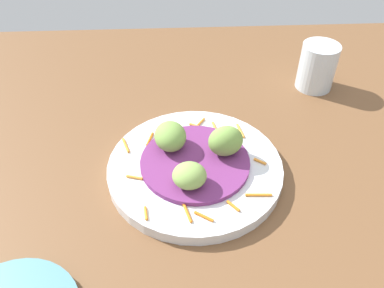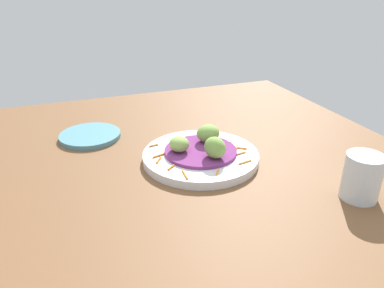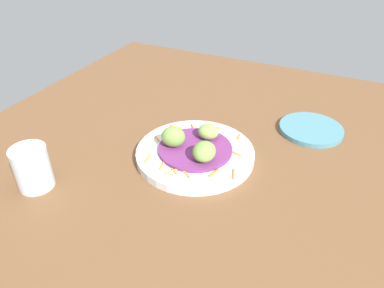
# 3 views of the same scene
# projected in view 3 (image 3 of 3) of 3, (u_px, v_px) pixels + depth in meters

# --- Properties ---
(table_surface) EXTENTS (1.10, 1.10, 0.02)m
(table_surface) POSITION_uv_depth(u_px,v_px,m) (200.00, 146.00, 0.86)
(table_surface) COLOR brown
(table_surface) RESTS_ON ground
(main_plate) EXTENTS (0.26, 0.26, 0.02)m
(main_plate) POSITION_uv_depth(u_px,v_px,m) (195.00, 154.00, 0.80)
(main_plate) COLOR silver
(main_plate) RESTS_ON table_surface
(cabbage_bed) EXTENTS (0.16, 0.16, 0.01)m
(cabbage_bed) POSITION_uv_depth(u_px,v_px,m) (195.00, 149.00, 0.79)
(cabbage_bed) COLOR #702D6B
(cabbage_bed) RESTS_ON main_plate
(carrot_garnish) EXTENTS (0.22, 0.22, 0.00)m
(carrot_garnish) POSITION_uv_depth(u_px,v_px,m) (194.00, 151.00, 0.79)
(carrot_garnish) COLOR orange
(carrot_garnish) RESTS_ON main_plate
(guac_scoop_left) EXTENTS (0.05, 0.06, 0.04)m
(guac_scoop_left) POSITION_uv_depth(u_px,v_px,m) (204.00, 151.00, 0.74)
(guac_scoop_left) COLOR #759E47
(guac_scoop_left) RESTS_ON cabbage_bed
(guac_scoop_center) EXTENTS (0.05, 0.04, 0.03)m
(guac_scoop_center) POSITION_uv_depth(u_px,v_px,m) (208.00, 132.00, 0.81)
(guac_scoop_center) COLOR #84A851
(guac_scoop_center) RESTS_ON cabbage_bed
(guac_scoop_right) EXTENTS (0.06, 0.05, 0.05)m
(guac_scoop_right) POSITION_uv_depth(u_px,v_px,m) (173.00, 137.00, 0.78)
(guac_scoop_right) COLOR #759E47
(guac_scoop_right) RESTS_ON cabbage_bed
(side_plate_small) EXTENTS (0.15, 0.15, 0.01)m
(side_plate_small) POSITION_uv_depth(u_px,v_px,m) (311.00, 129.00, 0.89)
(side_plate_small) COLOR teal
(side_plate_small) RESTS_ON table_surface
(water_glass) EXTENTS (0.07, 0.07, 0.09)m
(water_glass) POSITION_uv_depth(u_px,v_px,m) (32.00, 168.00, 0.70)
(water_glass) COLOR silver
(water_glass) RESTS_ON table_surface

